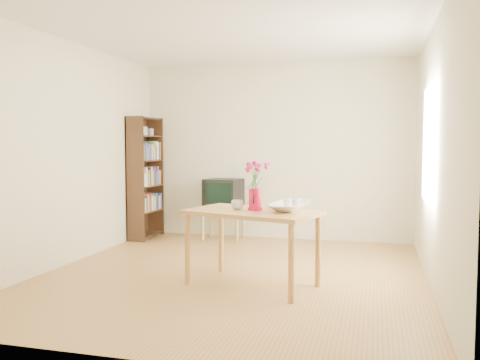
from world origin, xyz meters
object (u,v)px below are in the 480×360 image
(pitcher, at_px, (255,200))
(bowl, at_px, (290,187))
(mug, at_px, (237,205))
(table, at_px, (252,220))
(television, at_px, (224,193))

(pitcher, bearing_deg, bowl, 9.20)
(mug, bearing_deg, table, 166.87)
(table, bearing_deg, pitcher, 86.79)
(table, xyz_separation_m, bowl, (0.35, 0.14, 0.32))
(pitcher, xyz_separation_m, mug, (-0.17, -0.03, -0.05))
(television, bearing_deg, pitcher, -59.77)
(pitcher, distance_m, bowl, 0.37)
(pitcher, distance_m, television, 2.52)
(pitcher, height_order, bowl, bowl)
(table, distance_m, bowl, 0.50)
(table, height_order, mug, mug)
(pitcher, bearing_deg, table, -115.71)
(television, bearing_deg, bowl, -52.11)
(table, height_order, television, television)
(table, bearing_deg, bowl, 37.88)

